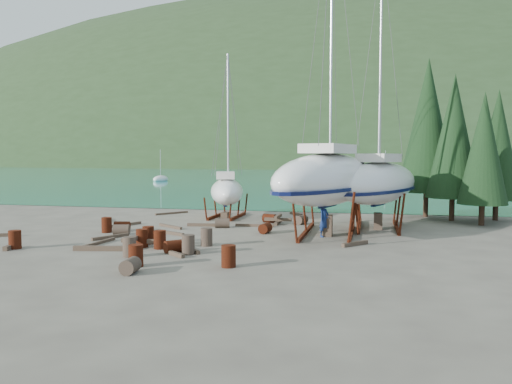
% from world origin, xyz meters
% --- Properties ---
extents(ground, '(600.00, 600.00, 0.00)m').
position_xyz_m(ground, '(0.00, 0.00, 0.00)').
color(ground, '#564F44').
rests_on(ground, ground).
extents(bay_water, '(700.00, 700.00, 0.00)m').
position_xyz_m(bay_water, '(0.00, 315.00, 0.01)').
color(bay_water, '#19817D').
rests_on(bay_water, ground).
extents(far_hill, '(800.00, 360.00, 110.00)m').
position_xyz_m(far_hill, '(0.00, 320.00, 0.00)').
color(far_hill, '#25381C').
rests_on(far_hill, ground).
extents(far_house_left, '(6.60, 5.60, 5.60)m').
position_xyz_m(far_house_left, '(-60.00, 190.00, 2.92)').
color(far_house_left, beige).
rests_on(far_house_left, ground).
extents(far_house_center, '(6.60, 5.60, 5.60)m').
position_xyz_m(far_house_center, '(-20.00, 190.00, 2.92)').
color(far_house_center, beige).
rests_on(far_house_center, ground).
extents(far_house_right, '(6.60, 5.60, 5.60)m').
position_xyz_m(far_house_right, '(30.00, 190.00, 2.92)').
color(far_house_right, beige).
rests_on(far_house_right, ground).
extents(cypress_near_right, '(3.60, 3.60, 10.00)m').
position_xyz_m(cypress_near_right, '(12.50, 12.00, 5.79)').
color(cypress_near_right, black).
rests_on(cypress_near_right, ground).
extents(cypress_mid_right, '(3.06, 3.06, 8.50)m').
position_xyz_m(cypress_mid_right, '(14.00, 10.00, 4.92)').
color(cypress_mid_right, black).
rests_on(cypress_mid_right, ground).
extents(cypress_back_left, '(4.14, 4.14, 11.50)m').
position_xyz_m(cypress_back_left, '(11.00, 14.00, 6.66)').
color(cypress_back_left, black).
rests_on(cypress_back_left, ground).
extents(cypress_far_right, '(3.24, 3.24, 9.00)m').
position_xyz_m(cypress_far_right, '(15.50, 13.00, 5.21)').
color(cypress_far_right, black).
rests_on(cypress_far_right, ground).
extents(moored_boat_left, '(2.00, 5.00, 6.05)m').
position_xyz_m(moored_boat_left, '(-30.00, 60.00, 0.39)').
color(moored_boat_left, white).
rests_on(moored_boat_left, ground).
extents(moored_boat_mid, '(2.00, 5.00, 6.05)m').
position_xyz_m(moored_boat_mid, '(10.00, 80.00, 0.39)').
color(moored_boat_mid, white).
rests_on(moored_boat_mid, ground).
extents(moored_boat_far, '(2.00, 5.00, 6.05)m').
position_xyz_m(moored_boat_far, '(-8.00, 110.00, 0.39)').
color(moored_boat_far, white).
rests_on(moored_boat_far, ground).
extents(large_sailboat_near, '(7.01, 12.98, 19.62)m').
position_xyz_m(large_sailboat_near, '(4.74, 4.07, 3.16)').
color(large_sailboat_near, white).
rests_on(large_sailboat_near, ground).
extents(large_sailboat_far, '(6.75, 11.34, 17.27)m').
position_xyz_m(large_sailboat_far, '(7.51, 7.26, 2.82)').
color(large_sailboat_far, white).
rests_on(large_sailboat_far, ground).
extents(small_sailboat_shore, '(4.32, 7.69, 11.73)m').
position_xyz_m(small_sailboat_shore, '(-3.04, 10.24, 1.93)').
color(small_sailboat_shore, white).
rests_on(small_sailboat_shore, ground).
extents(worker, '(0.76, 0.84, 1.94)m').
position_xyz_m(worker, '(4.58, 3.07, 0.97)').
color(worker, navy).
rests_on(worker, ground).
extents(drum_0, '(0.58, 0.58, 0.88)m').
position_xyz_m(drum_0, '(-9.48, -3.77, 0.44)').
color(drum_0, '#53230E').
rests_on(drum_0, ground).
extents(drum_1, '(0.67, 0.94, 0.58)m').
position_xyz_m(drum_1, '(-1.73, -7.22, 0.29)').
color(drum_1, '#2D2823').
rests_on(drum_1, ground).
extents(drum_2, '(0.98, 0.74, 0.58)m').
position_xyz_m(drum_2, '(-7.24, 2.56, 0.29)').
color(drum_2, '#53230E').
rests_on(drum_2, ground).
extents(drum_3, '(0.58, 0.58, 0.88)m').
position_xyz_m(drum_3, '(-2.07, -6.06, 0.44)').
color(drum_3, '#53230E').
rests_on(drum_3, ground).
extents(drum_4, '(1.02, 0.84, 0.58)m').
position_xyz_m(drum_4, '(0.51, 8.28, 0.29)').
color(drum_4, '#53230E').
rests_on(drum_4, ground).
extents(drum_5, '(0.58, 0.58, 0.88)m').
position_xyz_m(drum_5, '(-0.81, -1.00, 0.44)').
color(drum_5, '#2D2823').
rests_on(drum_5, ground).
extents(drum_6, '(0.70, 0.95, 0.58)m').
position_xyz_m(drum_6, '(1.17, 3.66, 0.29)').
color(drum_6, '#53230E').
rests_on(drum_6, ground).
extents(drum_7, '(0.58, 0.58, 0.88)m').
position_xyz_m(drum_7, '(1.56, -5.33, 0.44)').
color(drum_7, '#53230E').
rests_on(drum_7, ground).
extents(drum_8, '(0.58, 0.58, 0.88)m').
position_xyz_m(drum_8, '(-7.85, 1.86, 0.44)').
color(drum_8, '#53230E').
rests_on(drum_8, ground).
extents(drum_9, '(1.00, 0.78, 0.58)m').
position_xyz_m(drum_9, '(-1.87, 5.22, 0.29)').
color(drum_9, '#2D2823').
rests_on(drum_9, ground).
extents(drum_10, '(0.58, 0.58, 0.88)m').
position_xyz_m(drum_10, '(-2.73, -2.23, 0.44)').
color(drum_10, '#53230E').
rests_on(drum_10, ground).
extents(drum_11, '(0.85, 1.03, 0.58)m').
position_xyz_m(drum_11, '(2.67, 7.97, 0.29)').
color(drum_11, '#2D2823').
rests_on(drum_11, ground).
extents(drum_12, '(1.03, 1.04, 0.58)m').
position_xyz_m(drum_12, '(-1.69, -3.00, 0.29)').
color(drum_12, '#53230E').
rests_on(drum_12, ground).
extents(drum_13, '(0.58, 0.58, 0.88)m').
position_xyz_m(drum_13, '(-3.74, -2.05, 0.44)').
color(drum_13, '#53230E').
rests_on(drum_13, ground).
extents(drum_14, '(0.58, 0.58, 0.88)m').
position_xyz_m(drum_14, '(-3.87, -1.09, 0.44)').
color(drum_14, '#53230E').
rests_on(drum_14, ground).
extents(drum_15, '(1.00, 0.78, 0.58)m').
position_xyz_m(drum_15, '(-6.62, 1.30, 0.29)').
color(drum_15, '#2D2823').
rests_on(drum_15, ground).
extents(drum_16, '(0.58, 0.58, 0.88)m').
position_xyz_m(drum_16, '(-3.25, -4.31, 0.44)').
color(drum_16, '#2D2823').
rests_on(drum_16, ground).
extents(drum_17, '(0.58, 0.58, 0.88)m').
position_xyz_m(drum_17, '(-0.94, -3.20, 0.44)').
color(drum_17, '#2D2823').
rests_on(drum_17, ground).
extents(timber_0, '(1.81, 2.33, 0.14)m').
position_xyz_m(timber_0, '(-7.82, 11.54, 0.07)').
color(timber_0, brown).
rests_on(timber_0, ground).
extents(timber_1, '(1.26, 1.47, 0.19)m').
position_xyz_m(timber_1, '(6.32, 0.68, 0.10)').
color(timber_1, brown).
rests_on(timber_1, ground).
extents(timber_2, '(1.23, 1.90, 0.19)m').
position_xyz_m(timber_2, '(-10.64, 6.61, 0.09)').
color(timber_2, brown).
rests_on(timber_2, ground).
extents(timber_3, '(0.36, 2.71, 0.15)m').
position_xyz_m(timber_3, '(-6.24, -1.77, 0.07)').
color(timber_3, brown).
rests_on(timber_3, ground).
extents(timber_4, '(1.62, 1.01, 0.17)m').
position_xyz_m(timber_4, '(-3.77, 1.92, 0.09)').
color(timber_4, brown).
rests_on(timber_4, ground).
extents(timber_5, '(1.85, 1.98, 0.16)m').
position_xyz_m(timber_5, '(-1.30, -2.27, 0.08)').
color(timber_5, brown).
rests_on(timber_5, ground).
extents(timber_6, '(1.20, 1.57, 0.19)m').
position_xyz_m(timber_6, '(1.60, 12.94, 0.10)').
color(timber_6, brown).
rests_on(timber_6, ground).
extents(timber_7, '(1.24, 1.06, 0.17)m').
position_xyz_m(timber_7, '(-1.39, -3.68, 0.09)').
color(timber_7, brown).
rests_on(timber_7, ground).
extents(timber_8, '(1.97, 0.41, 0.19)m').
position_xyz_m(timber_8, '(-3.26, 5.55, 0.09)').
color(timber_8, brown).
rests_on(timber_8, ground).
extents(timber_9, '(0.46, 2.43, 0.15)m').
position_xyz_m(timber_9, '(-2.41, 12.34, 0.08)').
color(timber_9, brown).
rests_on(timber_9, ground).
extents(timber_10, '(2.45, 0.27, 0.16)m').
position_xyz_m(timber_10, '(-0.04, 6.12, 0.08)').
color(timber_10, brown).
rests_on(timber_10, ground).
extents(timber_11, '(2.08, 1.54, 0.15)m').
position_xyz_m(timber_11, '(-5.04, 4.56, 0.08)').
color(timber_11, brown).
rests_on(timber_11, ground).
extents(timber_12, '(1.18, 2.07, 0.17)m').
position_xyz_m(timber_12, '(-6.57, -0.01, 0.08)').
color(timber_12, brown).
rests_on(timber_12, ground).
extents(timber_13, '(0.43, 1.09, 0.22)m').
position_xyz_m(timber_13, '(-9.60, -3.93, 0.11)').
color(timber_13, brown).
rests_on(timber_13, ground).
extents(timber_16, '(2.54, 0.69, 0.23)m').
position_xyz_m(timber_16, '(-5.23, -3.34, 0.11)').
color(timber_16, brown).
rests_on(timber_16, ground).
extents(timber_17, '(1.31, 2.53, 0.16)m').
position_xyz_m(timber_17, '(-8.21, 4.56, 0.08)').
color(timber_17, brown).
rests_on(timber_17, ground).
extents(timber_pile_fore, '(1.80, 1.80, 0.60)m').
position_xyz_m(timber_pile_fore, '(-3.92, -2.04, 0.30)').
color(timber_pile_fore, brown).
rests_on(timber_pile_fore, ground).
extents(timber_pile_aft, '(1.80, 1.80, 0.60)m').
position_xyz_m(timber_pile_aft, '(1.17, 7.69, 0.30)').
color(timber_pile_aft, brown).
rests_on(timber_pile_aft, ground).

